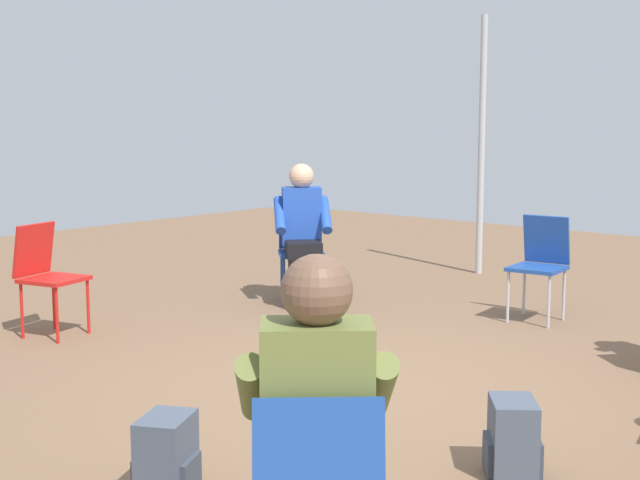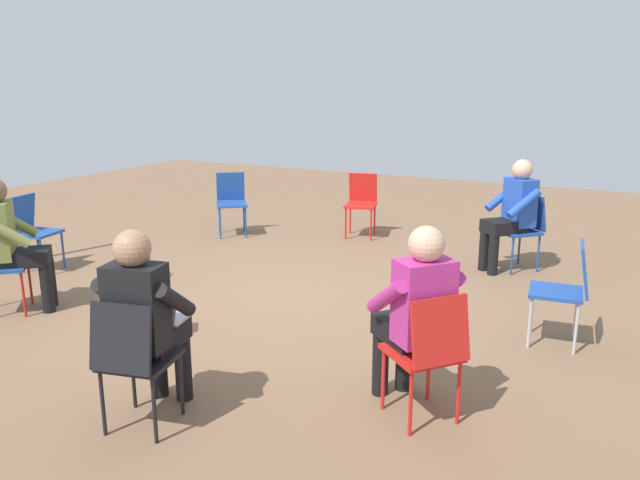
# 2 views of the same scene
# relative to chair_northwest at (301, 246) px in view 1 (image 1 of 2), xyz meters

# --- Properties ---
(ground_plane) EXTENTS (16.31, 16.31, 0.00)m
(ground_plane) POSITION_rel_chair_northwest_xyz_m (2.11, -1.86, -0.50)
(ground_plane) COLOR brown
(chair_northwest) EXTENTS (0.59, 0.58, 0.85)m
(chair_northwest) POSITION_rel_chair_northwest_xyz_m (0.00, 0.00, 0.00)
(chair_northwest) COLOR #1E4799
(chair_northwest) RESTS_ON ground
(chair_north) EXTENTS (0.44, 0.48, 0.85)m
(chair_north) POSITION_rel_chair_northwest_xyz_m (2.00, 0.68, 0.00)
(chair_north) COLOR #1E4799
(chair_north) RESTS_ON ground
(chair_west) EXTENTS (0.52, 0.49, 0.85)m
(chair_west) POSITION_rel_chair_northwest_xyz_m (-0.58, -2.23, 0.00)
(chair_west) COLOR red
(chair_west) RESTS_ON ground
(person_in_blue) EXTENTS (0.63, 0.63, 1.24)m
(person_in_blue) POSITION_rel_chair_northwest_xyz_m (0.12, -0.11, 0.20)
(person_in_blue) COLOR black
(person_in_blue) RESTS_ON ground
(person_in_olive) EXTENTS (0.63, 0.63, 1.24)m
(person_in_olive) POSITION_rel_chair_northwest_xyz_m (3.52, -3.84, 0.20)
(person_in_olive) COLOR black
(person_in_olive) RESTS_ON ground
(backpack_near_laptop_user) EXTENTS (0.31, 0.34, 0.36)m
(backpack_near_laptop_user) POSITION_rel_chair_northwest_xyz_m (2.37, -3.52, -0.34)
(backpack_near_laptop_user) COLOR #475160
(backpack_near_laptop_user) RESTS_ON ground
(backpack_by_empty_chair) EXTENTS (0.33, 0.34, 0.36)m
(backpack_by_empty_chair) POSITION_rel_chair_northwest_xyz_m (3.41, -2.33, -0.34)
(backpack_by_empty_chair) COLOR #475160
(backpack_by_empty_chair) RESTS_ON ground
(tent_pole_near) EXTENTS (0.07, 0.07, 2.68)m
(tent_pole_near) POSITION_rel_chair_northwest_xyz_m (0.49, 2.27, 0.85)
(tent_pole_near) COLOR #B2B2B7
(tent_pole_near) RESTS_ON ground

